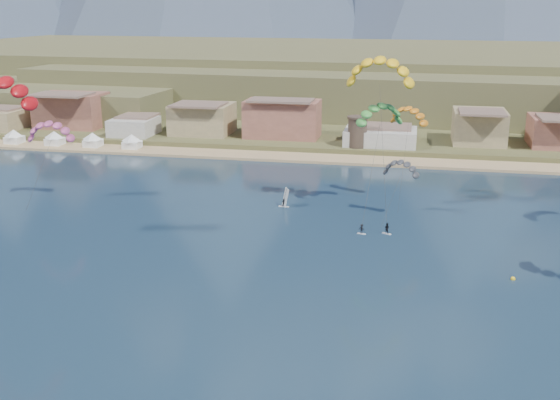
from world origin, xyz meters
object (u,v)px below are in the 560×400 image
buoy (513,279)px  windsurfer (284,201)px  kitesurfer_yellow (380,67)px  kitesurfer_green (380,112)px  watchtower (357,132)px

buoy → windsurfer: bearing=143.8°
windsurfer → buoy: (41.26, -30.20, -1.12)m
kitesurfer_yellow → kitesurfer_green: kitesurfer_yellow is taller
kitesurfer_green → windsurfer: (-18.70, -0.73, -18.87)m
kitesurfer_green → windsurfer: 26.58m
kitesurfer_green → kitesurfer_yellow: bearing=-94.2°
windsurfer → kitesurfer_yellow: bearing=-5.8°
buoy → kitesurfer_yellow: bearing=128.8°
kitesurfer_yellow → kitesurfer_green: 9.03m
watchtower → buoy: size_ratio=12.00×
kitesurfer_yellow → windsurfer: size_ratio=8.24×
watchtower → kitesurfer_yellow: (8.56, -55.17, 22.39)m
kitesurfer_yellow → buoy: size_ratio=44.81×
kitesurfer_yellow → windsurfer: 33.21m
kitesurfer_green → windsurfer: size_ratio=6.26×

